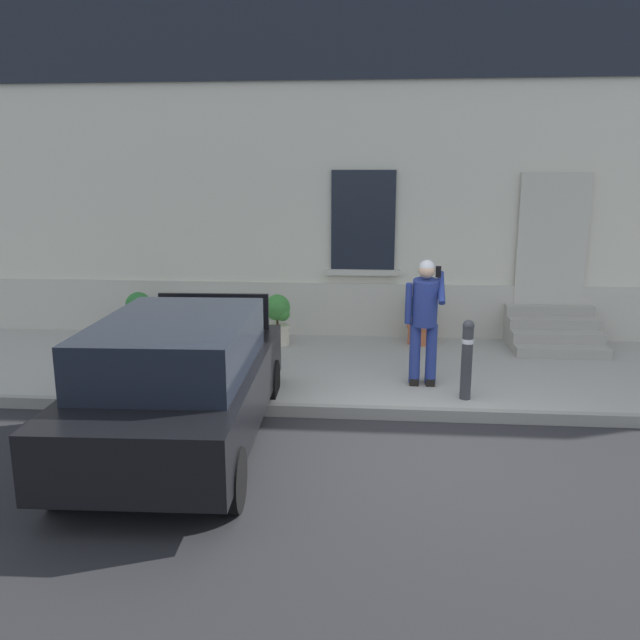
{
  "coord_description": "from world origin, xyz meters",
  "views": [
    {
      "loc": [
        -0.34,
        -6.74,
        3.0
      ],
      "look_at": [
        -1.05,
        1.6,
        1.1
      ],
      "focal_mm": 36.45,
      "sensor_mm": 36.0,
      "label": 1
    }
  ],
  "objects_px": {
    "hatchback_car_black": "(181,379)",
    "person_on_phone": "(425,315)",
    "bollard_far_left": "(180,350)",
    "planter_charcoal": "(140,315)",
    "planter_terracotta": "(421,318)",
    "bollard_near_person": "(467,357)",
    "planter_cream": "(278,318)"
  },
  "relations": [
    {
      "from": "hatchback_car_black",
      "to": "planter_cream",
      "type": "bearing_deg",
      "value": 83.08
    },
    {
      "from": "hatchback_car_black",
      "to": "planter_charcoal",
      "type": "distance_m",
      "value": 4.4
    },
    {
      "from": "hatchback_car_black",
      "to": "planter_terracotta",
      "type": "height_order",
      "value": "hatchback_car_black"
    },
    {
      "from": "hatchback_car_black",
      "to": "bollard_far_left",
      "type": "xyz_separation_m",
      "value": [
        -0.45,
        1.44,
        -0.08
      ]
    },
    {
      "from": "hatchback_car_black",
      "to": "bollard_far_left",
      "type": "height_order",
      "value": "hatchback_car_black"
    },
    {
      "from": "hatchback_car_black",
      "to": "bollard_near_person",
      "type": "height_order",
      "value": "hatchback_car_black"
    },
    {
      "from": "bollard_far_left",
      "to": "hatchback_car_black",
      "type": "bearing_deg",
      "value": -72.56
    },
    {
      "from": "planter_charcoal",
      "to": "planter_terracotta",
      "type": "xyz_separation_m",
      "value": [
        4.81,
        0.23,
        0.0
      ]
    },
    {
      "from": "bollard_far_left",
      "to": "planter_terracotta",
      "type": "xyz_separation_m",
      "value": [
        3.34,
        2.74,
        -0.11
      ]
    },
    {
      "from": "planter_charcoal",
      "to": "person_on_phone",
      "type": "bearing_deg",
      "value": -23.36
    },
    {
      "from": "hatchback_car_black",
      "to": "bollard_near_person",
      "type": "xyz_separation_m",
      "value": [
        3.29,
        1.44,
        -0.08
      ]
    },
    {
      "from": "person_on_phone",
      "to": "planter_charcoal",
      "type": "relative_size",
      "value": 2.03
    },
    {
      "from": "bollard_near_person",
      "to": "bollard_far_left",
      "type": "relative_size",
      "value": 1.0
    },
    {
      "from": "planter_terracotta",
      "to": "planter_cream",
      "type": "bearing_deg",
      "value": -174.04
    },
    {
      "from": "person_on_phone",
      "to": "bollard_near_person",
      "type": "bearing_deg",
      "value": -37.28
    },
    {
      "from": "bollard_far_left",
      "to": "planter_terracotta",
      "type": "relative_size",
      "value": 1.22
    },
    {
      "from": "person_on_phone",
      "to": "planter_cream",
      "type": "bearing_deg",
      "value": 144.22
    },
    {
      "from": "bollard_near_person",
      "to": "planter_terracotta",
      "type": "height_order",
      "value": "bollard_near_person"
    },
    {
      "from": "planter_cream",
      "to": "planter_terracotta",
      "type": "distance_m",
      "value": 2.42
    },
    {
      "from": "bollard_near_person",
      "to": "bollard_far_left",
      "type": "xyz_separation_m",
      "value": [
        -3.74,
        0.0,
        0.0
      ]
    },
    {
      "from": "hatchback_car_black",
      "to": "person_on_phone",
      "type": "relative_size",
      "value": 2.36
    },
    {
      "from": "bollard_far_left",
      "to": "planter_cream",
      "type": "relative_size",
      "value": 1.22
    },
    {
      "from": "bollard_far_left",
      "to": "planter_terracotta",
      "type": "distance_m",
      "value": 4.32
    },
    {
      "from": "hatchback_car_black",
      "to": "planter_terracotta",
      "type": "relative_size",
      "value": 4.79
    },
    {
      "from": "bollard_far_left",
      "to": "planter_cream",
      "type": "xyz_separation_m",
      "value": [
        0.93,
        2.49,
        -0.11
      ]
    },
    {
      "from": "hatchback_car_black",
      "to": "planter_terracotta",
      "type": "distance_m",
      "value": 5.09
    },
    {
      "from": "bollard_far_left",
      "to": "planter_charcoal",
      "type": "relative_size",
      "value": 1.22
    },
    {
      "from": "hatchback_car_black",
      "to": "bollard_near_person",
      "type": "bearing_deg",
      "value": 23.72
    },
    {
      "from": "person_on_phone",
      "to": "planter_charcoal",
      "type": "bearing_deg",
      "value": 162.13
    },
    {
      "from": "hatchback_car_black",
      "to": "bollard_near_person",
      "type": "relative_size",
      "value": 3.94
    },
    {
      "from": "bollard_near_person",
      "to": "planter_terracotta",
      "type": "xyz_separation_m",
      "value": [
        -0.4,
        2.74,
        -0.11
      ]
    },
    {
      "from": "planter_charcoal",
      "to": "planter_terracotta",
      "type": "height_order",
      "value": "same"
    }
  ]
}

